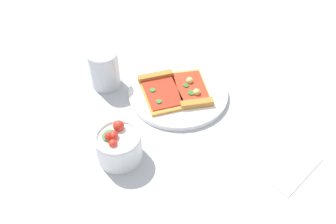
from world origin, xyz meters
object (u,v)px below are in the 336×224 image
at_px(salad_bowl, 119,145).
at_px(soda_glass, 105,70).
at_px(paper_napkin, 280,159).
at_px(pizza_slice_far, 192,90).
at_px(plate, 178,93).
at_px(pizza_slice_near, 161,89).

height_order(salad_bowl, soda_glass, soda_glass).
bearing_deg(paper_napkin, pizza_slice_far, -73.38).
distance_m(plate, pizza_slice_far, 0.04).
xyz_separation_m(salad_bowl, soda_glass, (-0.05, -0.26, 0.01)).
relative_size(pizza_slice_near, paper_napkin, 1.12).
xyz_separation_m(pizza_slice_far, salad_bowl, (0.25, 0.11, 0.02)).
distance_m(plate, pizza_slice_near, 0.05).
height_order(pizza_slice_far, paper_napkin, pizza_slice_far).
height_order(salad_bowl, paper_napkin, salad_bowl).
bearing_deg(pizza_slice_near, salad_bowl, 41.95).
height_order(plate, pizza_slice_near, pizza_slice_near).
xyz_separation_m(pizza_slice_near, salad_bowl, (0.17, 0.15, 0.02)).
xyz_separation_m(plate, salad_bowl, (0.21, 0.13, 0.03)).
bearing_deg(pizza_slice_far, soda_glass, -36.62).
xyz_separation_m(plate, soda_glass, (0.16, -0.13, 0.04)).
relative_size(salad_bowl, soda_glass, 0.97).
xyz_separation_m(pizza_slice_near, pizza_slice_far, (-0.08, 0.04, 0.00)).
distance_m(pizza_slice_far, salad_bowl, 0.27).
bearing_deg(paper_napkin, pizza_slice_near, -63.37).
height_order(pizza_slice_near, soda_glass, soda_glass).
relative_size(pizza_slice_far, soda_glass, 1.57).
relative_size(pizza_slice_far, salad_bowl, 1.62).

